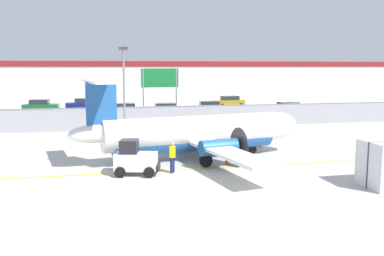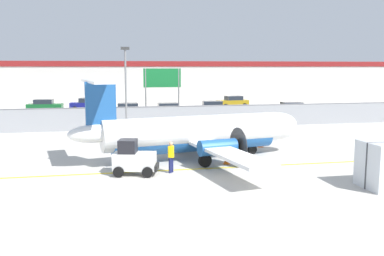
{
  "view_description": "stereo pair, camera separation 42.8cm",
  "coord_description": "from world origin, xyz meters",
  "px_view_note": "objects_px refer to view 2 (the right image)",
  "views": [
    {
      "loc": [
        -6.87,
        -20.68,
        5.66
      ],
      "look_at": [
        -1.17,
        5.58,
        1.8
      ],
      "focal_mm": 40.0,
      "sensor_mm": 36.0,
      "label": 1
    },
    {
      "loc": [
        -6.45,
        -20.77,
        5.66
      ],
      "look_at": [
        -1.17,
        5.58,
        1.8
      ],
      "focal_mm": 40.0,
      "sensor_mm": 36.0,
      "label": 2
    }
  ],
  "objects_px": {
    "ground_crew_worker": "(171,155)",
    "parked_car_2": "(127,110)",
    "parked_car_5": "(233,102)",
    "highway_sign": "(162,83)",
    "parked_car_3": "(167,110)",
    "traffic_cone_near_left": "(260,143)",
    "traffic_cone_near_right": "(226,159)",
    "apron_light_pole": "(126,83)",
    "commuter_airplane": "(199,133)",
    "parked_car_0": "(45,106)",
    "parked_car_6": "(293,109)",
    "baggage_tug": "(134,159)",
    "parked_car_4": "(213,108)",
    "parked_car_1": "(88,104)"
  },
  "relations": [
    {
      "from": "parked_car_0",
      "to": "parked_car_6",
      "type": "distance_m",
      "value": 29.88
    },
    {
      "from": "ground_crew_worker",
      "to": "parked_car_4",
      "type": "bearing_deg",
      "value": -71.12
    },
    {
      "from": "traffic_cone_near_right",
      "to": "parked_car_3",
      "type": "xyz_separation_m",
      "value": [
        -0.27,
        23.01,
        0.58
      ]
    },
    {
      "from": "parked_car_0",
      "to": "parked_car_5",
      "type": "height_order",
      "value": "same"
    },
    {
      "from": "highway_sign",
      "to": "traffic_cone_near_left",
      "type": "bearing_deg",
      "value": -66.96
    },
    {
      "from": "commuter_airplane",
      "to": "parked_car_1",
      "type": "relative_size",
      "value": 3.65
    },
    {
      "from": "parked_car_0",
      "to": "apron_light_pole",
      "type": "height_order",
      "value": "apron_light_pole"
    },
    {
      "from": "parked_car_5",
      "to": "parked_car_6",
      "type": "bearing_deg",
      "value": 99.76
    },
    {
      "from": "parked_car_2",
      "to": "parked_car_3",
      "type": "relative_size",
      "value": 1.0
    },
    {
      "from": "parked_car_3",
      "to": "highway_sign",
      "type": "height_order",
      "value": "highway_sign"
    },
    {
      "from": "commuter_airplane",
      "to": "highway_sign",
      "type": "distance_m",
      "value": 15.73
    },
    {
      "from": "commuter_airplane",
      "to": "parked_car_2",
      "type": "distance_m",
      "value": 22.3
    },
    {
      "from": "parked_car_0",
      "to": "parked_car_3",
      "type": "bearing_deg",
      "value": -26.93
    },
    {
      "from": "baggage_tug",
      "to": "parked_car_4",
      "type": "distance_m",
      "value": 28.3
    },
    {
      "from": "parked_car_0",
      "to": "parked_car_3",
      "type": "relative_size",
      "value": 1.02
    },
    {
      "from": "traffic_cone_near_left",
      "to": "traffic_cone_near_right",
      "type": "distance_m",
      "value": 6.05
    },
    {
      "from": "parked_car_3",
      "to": "parked_car_2",
      "type": "bearing_deg",
      "value": -9.13
    },
    {
      "from": "apron_light_pole",
      "to": "baggage_tug",
      "type": "bearing_deg",
      "value": -91.18
    },
    {
      "from": "parked_car_6",
      "to": "highway_sign",
      "type": "distance_m",
      "value": 16.17
    },
    {
      "from": "baggage_tug",
      "to": "parked_car_5",
      "type": "height_order",
      "value": "baggage_tug"
    },
    {
      "from": "commuter_airplane",
      "to": "parked_car_0",
      "type": "height_order",
      "value": "commuter_airplane"
    },
    {
      "from": "ground_crew_worker",
      "to": "parked_car_6",
      "type": "relative_size",
      "value": 0.4
    },
    {
      "from": "ground_crew_worker",
      "to": "parked_car_2",
      "type": "distance_m",
      "value": 25.22
    },
    {
      "from": "parked_car_4",
      "to": "traffic_cone_near_right",
      "type": "bearing_deg",
      "value": -97.07
    },
    {
      "from": "traffic_cone_near_right",
      "to": "apron_light_pole",
      "type": "relative_size",
      "value": 0.09
    },
    {
      "from": "traffic_cone_near_left",
      "to": "parked_car_3",
      "type": "height_order",
      "value": "parked_car_3"
    },
    {
      "from": "parked_car_2",
      "to": "apron_light_pole",
      "type": "height_order",
      "value": "apron_light_pole"
    },
    {
      "from": "parked_car_2",
      "to": "apron_light_pole",
      "type": "bearing_deg",
      "value": 88.43
    },
    {
      "from": "parked_car_3",
      "to": "parked_car_6",
      "type": "distance_m",
      "value": 14.18
    },
    {
      "from": "traffic_cone_near_left",
      "to": "parked_car_0",
      "type": "xyz_separation_m",
      "value": [
        -18.14,
        26.73,
        0.58
      ]
    },
    {
      "from": "parked_car_5",
      "to": "highway_sign",
      "type": "height_order",
      "value": "highway_sign"
    },
    {
      "from": "ground_crew_worker",
      "to": "traffic_cone_near_left",
      "type": "distance_m",
      "value": 9.56
    },
    {
      "from": "traffic_cone_near_left",
      "to": "parked_car_6",
      "type": "relative_size",
      "value": 0.15
    },
    {
      "from": "parked_car_0",
      "to": "parked_car_4",
      "type": "distance_m",
      "value": 20.85
    },
    {
      "from": "parked_car_2",
      "to": "parked_car_4",
      "type": "relative_size",
      "value": 0.98
    },
    {
      "from": "ground_crew_worker",
      "to": "parked_car_2",
      "type": "height_order",
      "value": "same"
    },
    {
      "from": "baggage_tug",
      "to": "parked_car_4",
      "type": "height_order",
      "value": "baggage_tug"
    },
    {
      "from": "parked_car_4",
      "to": "highway_sign",
      "type": "bearing_deg",
      "value": -127.81
    },
    {
      "from": "commuter_airplane",
      "to": "parked_car_5",
      "type": "bearing_deg",
      "value": 59.18
    },
    {
      "from": "parked_car_3",
      "to": "parked_car_6",
      "type": "height_order",
      "value": "same"
    },
    {
      "from": "traffic_cone_near_left",
      "to": "parked_car_6",
      "type": "bearing_deg",
      "value": 59.02
    },
    {
      "from": "parked_car_2",
      "to": "apron_light_pole",
      "type": "xyz_separation_m",
      "value": [
        -0.56,
        -11.5,
        3.41
      ]
    },
    {
      "from": "commuter_airplane",
      "to": "highway_sign",
      "type": "height_order",
      "value": "highway_sign"
    },
    {
      "from": "ground_crew_worker",
      "to": "parked_car_4",
      "type": "relative_size",
      "value": 0.39
    },
    {
      "from": "traffic_cone_near_right",
      "to": "apron_light_pole",
      "type": "xyz_separation_m",
      "value": [
        -5.2,
        12.26,
        3.99
      ]
    },
    {
      "from": "parked_car_0",
      "to": "parked_car_1",
      "type": "relative_size",
      "value": 0.98
    },
    {
      "from": "parked_car_2",
      "to": "apron_light_pole",
      "type": "distance_m",
      "value": 12.01
    },
    {
      "from": "parked_car_3",
      "to": "highway_sign",
      "type": "distance_m",
      "value": 6.72
    },
    {
      "from": "parked_car_3",
      "to": "parked_car_4",
      "type": "bearing_deg",
      "value": -163.16
    },
    {
      "from": "traffic_cone_near_left",
      "to": "parked_car_4",
      "type": "relative_size",
      "value": 0.15
    }
  ]
}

